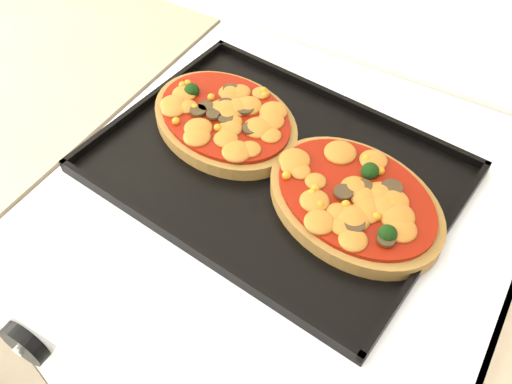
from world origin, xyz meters
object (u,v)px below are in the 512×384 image
Objects in this scene: pizza_left at (225,118)px; pizza_right at (355,199)px; stove at (280,341)px; baking_tray at (275,167)px.

pizza_right reaches higher than pizza_left.
baking_tray is at bearing 157.07° from stove.
pizza_left is at bearing 167.78° from baking_tray.
stove is 3.74× the size of pizza_right.
stove is 0.50m from pizza_left.
pizza_left is 0.96× the size of pizza_right.
pizza_left reaches higher than stove.
pizza_right is (0.09, 0.00, 0.48)m from stove.
baking_tray reaches higher than stove.
baking_tray is 0.12m from pizza_right.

